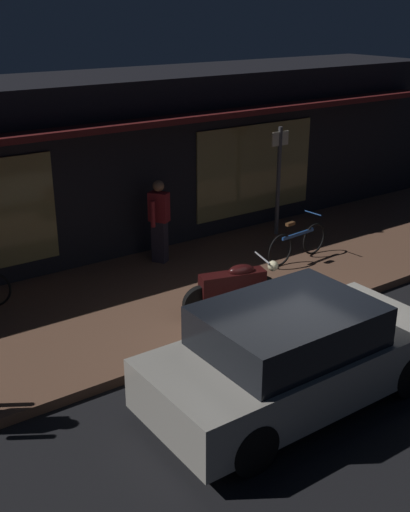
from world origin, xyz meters
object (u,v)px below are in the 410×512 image
Objects in this scene: motorcycle at (234,287)px; parked_car_near at (293,355)px; sign_post at (279,175)px; bicycle_extra at (298,243)px; person_bystander at (159,220)px.

motorcycle is 0.41× the size of parked_car_near.
bicycle_extra is at bearing -115.96° from sign_post.
person_bystander reaches higher than motorcycle.
person_bystander is 0.41× the size of parked_car_near.
bicycle_extra is 1.88m from sign_post.
person_bystander is at bearing 146.41° from bicycle_extra.
bicycle_extra is 0.69× the size of sign_post.
parked_car_near is at bearing -129.25° from sign_post.
motorcycle is 2.35m from parked_car_near.
sign_post reaches higher than parked_car_near.
motorcycle is at bearing 71.32° from parked_car_near.
sign_post is at bearing 64.04° from bicycle_extra.
person_bystander reaches higher than parked_car_near.
person_bystander is 3.03m from sign_post.
bicycle_extra is 2.80m from person_bystander.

